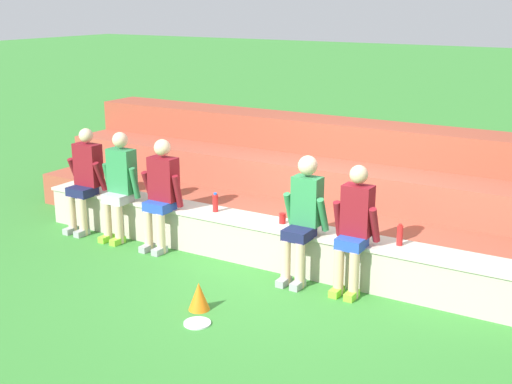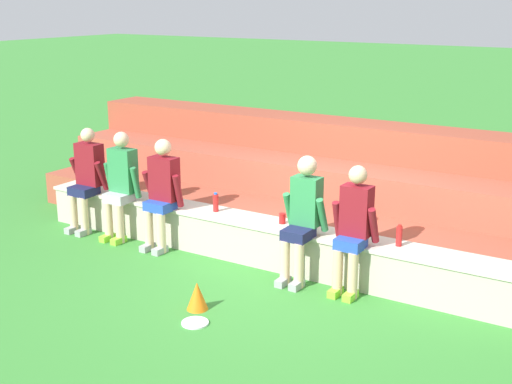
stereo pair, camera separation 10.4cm
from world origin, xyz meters
name	(u,v)px [view 1 (the left image)]	position (x,y,z in m)	size (l,w,h in m)	color
ground_plane	(293,276)	(0.00, 0.00, 0.00)	(80.00, 80.00, 0.00)	#388433
stone_seating_wall	(302,248)	(0.00, 0.22, 0.28)	(7.71, 0.48, 0.52)	#B7AF9E
brick_bleachers	(359,192)	(0.00, 1.89, 0.55)	(9.37, 2.15, 1.41)	#A04935
person_far_left	(85,177)	(-3.20, 0.00, 0.75)	(0.55, 0.51, 1.41)	beige
person_left_of_center	(119,183)	(-2.56, -0.02, 0.76)	(0.54, 0.47, 1.42)	beige
person_center	(161,191)	(-1.87, -0.03, 0.76)	(0.55, 0.47, 1.40)	beige
person_right_of_center	(303,215)	(0.12, 0.00, 0.76)	(0.50, 0.58, 1.42)	beige
person_far_right	(354,226)	(0.74, -0.01, 0.74)	(0.50, 0.49, 1.39)	#DBAD89
water_bottle_mid_right	(215,203)	(-1.23, 0.24, 0.63)	(0.07, 0.07, 0.24)	red
water_bottle_near_right	(400,235)	(1.15, 0.26, 0.63)	(0.06, 0.06, 0.24)	red
plastic_cup_right_end	(282,218)	(-0.29, 0.27, 0.58)	(0.08, 0.08, 0.12)	red
frisbee	(197,323)	(-0.23, -1.54, 0.01)	(0.27, 0.27, 0.02)	white
sports_cone	(199,296)	(-0.41, -1.26, 0.15)	(0.22, 0.22, 0.29)	orange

